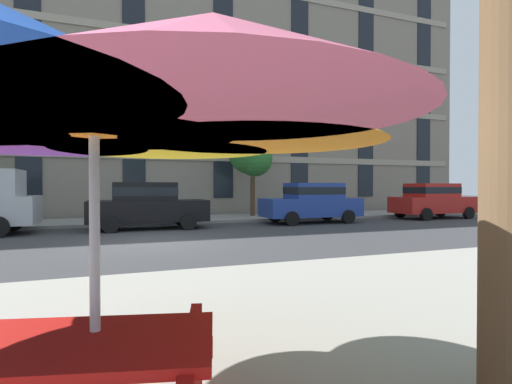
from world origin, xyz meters
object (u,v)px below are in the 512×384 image
object	(u,v)px
sedan_red	(433,200)
patio_umbrella	(94,98)
sedan_blue	(312,202)
sedan_black	(147,204)
street_tree_middle	(252,157)
stop_sign	(509,183)

from	to	relation	value
sedan_red	patio_umbrella	xyz separation A→B (m)	(-15.39, -12.70, 1.18)
sedan_blue	sedan_red	xyz separation A→B (m)	(6.99, 0.00, 0.00)
sedan_black	sedan_blue	distance (m)	7.10
street_tree_middle	sedan_black	bearing A→B (deg)	-148.37
sedan_black	stop_sign	world-z (taller)	stop_sign
sedan_red	street_tree_middle	xyz separation A→B (m)	(-8.62, 3.37, 2.19)
stop_sign	sedan_black	bearing A→B (deg)	-171.45
street_tree_middle	stop_sign	bearing A→B (deg)	1.00
sedan_black	street_tree_middle	distance (m)	6.78
sedan_blue	patio_umbrella	bearing A→B (deg)	-123.49
stop_sign	street_tree_middle	xyz separation A→B (m)	(-19.15, -0.33, 1.26)
sedan_blue	street_tree_middle	xyz separation A→B (m)	(-1.63, 3.37, 2.19)
sedan_black	patio_umbrella	xyz separation A→B (m)	(-1.30, -12.70, 1.18)
street_tree_middle	patio_umbrella	size ratio (longest dim) A/B	1.15
sedan_blue	sedan_red	world-z (taller)	same
sedan_black	stop_sign	distance (m)	24.91
sedan_black	sedan_blue	xyz separation A→B (m)	(7.10, 0.00, 0.00)
stop_sign	sedan_blue	bearing A→B (deg)	-168.07
stop_sign	patio_umbrella	distance (m)	30.67
sedan_blue	street_tree_middle	distance (m)	4.33
sedan_red	patio_umbrella	distance (m)	19.99
sedan_red	stop_sign	world-z (taller)	stop_sign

